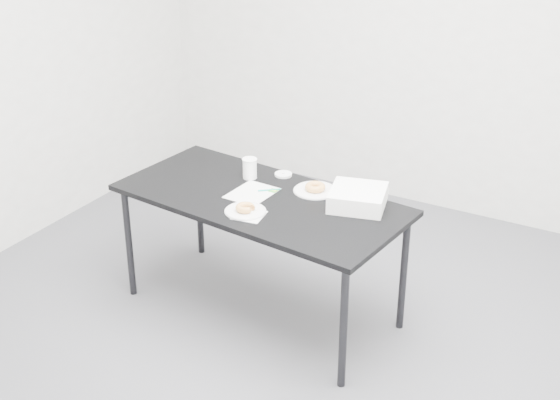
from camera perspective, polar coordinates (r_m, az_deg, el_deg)
The scene contains 14 objects.
floor at distance 4.41m, azimuth -0.84°, elevation -9.60°, with size 4.00×4.00×0.00m, color #535358.
wall_back at distance 5.55m, azimuth 9.87°, elevation 12.86°, with size 4.00×0.02×2.70m, color silver.
table at distance 4.26m, azimuth -1.42°, elevation -0.48°, with size 1.66×0.91×0.72m.
scorecard at distance 4.29m, azimuth -2.07°, elevation 0.51°, with size 0.21×0.27×0.00m, color white.
logo_patch at distance 4.31m, azimuth -0.50°, elevation 0.69°, with size 0.04×0.04×0.00m, color green.
pen at distance 4.31m, azimuth -0.79°, elevation 0.75°, with size 0.01×0.01×0.13m, color #0E9A8B.
napkin at distance 4.04m, azimuth -2.28°, elevation -1.12°, with size 0.15×0.15×0.00m, color white.
plate_near at distance 4.08m, azimuth -2.55°, elevation -0.81°, with size 0.22×0.22×0.01m, color silver.
donut_near at distance 4.07m, azimuth -2.56°, elevation -0.56°, with size 0.10×0.10×0.03m, color #DC8545.
plate_far at distance 4.31m, azimuth 2.59°, elevation 0.69°, with size 0.24×0.24×0.01m, color silver.
donut_far at distance 4.30m, azimuth 2.60°, elevation 0.96°, with size 0.11×0.11×0.04m, color #DC8545.
coffee_cup at distance 4.45m, azimuth -2.23°, elevation 2.33°, with size 0.08×0.08×0.12m, color white.
cup_lid at distance 4.50m, azimuth 0.25°, elevation 1.88°, with size 0.10×0.10×0.01m, color white.
bakery_box at distance 4.14m, azimuth 5.72°, elevation 0.17°, with size 0.29×0.29×0.10m, color white.
Camera 1 is at (1.84, -3.09, 2.55)m, focal length 50.00 mm.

